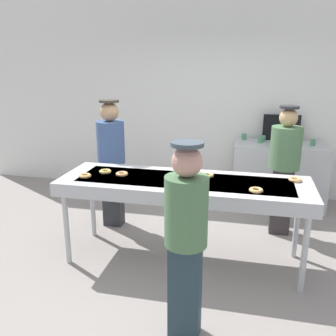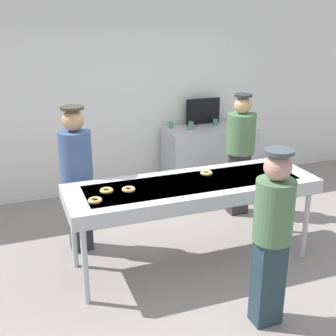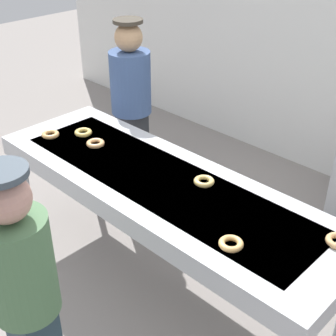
{
  "view_description": "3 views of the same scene",
  "coord_description": "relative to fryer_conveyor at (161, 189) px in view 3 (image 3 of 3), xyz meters",
  "views": [
    {
      "loc": [
        0.63,
        -3.54,
        2.1
      ],
      "look_at": [
        -0.23,
        0.27,
        0.95
      ],
      "focal_mm": 39.34,
      "sensor_mm": 36.0,
      "label": 1
    },
    {
      "loc": [
        -1.68,
        -3.84,
        2.56
      ],
      "look_at": [
        -0.19,
        0.21,
        1.03
      ],
      "focal_mm": 47.43,
      "sensor_mm": 36.0,
      "label": 2
    },
    {
      "loc": [
        1.83,
        -1.81,
        2.53
      ],
      "look_at": [
        -0.11,
        0.18,
        0.89
      ],
      "focal_mm": 50.71,
      "sensor_mm": 36.0,
      "label": 3
    }
  ],
  "objects": [
    {
      "name": "glazed_donut_3",
      "position": [
        -0.67,
        -0.0,
        0.09
      ],
      "size": [
        0.16,
        0.16,
        0.03
      ],
      "primitive_type": "torus",
      "rotation": [
        0.0,
        0.0,
        0.21
      ],
      "color": "#E9A96C",
      "rests_on": "fryer_conveyor"
    },
    {
      "name": "glazed_donut_5",
      "position": [
        0.22,
        0.16,
        0.09
      ],
      "size": [
        0.15,
        0.15,
        0.03
      ],
      "primitive_type": "torus",
      "rotation": [
        0.0,
        0.0,
        2.96
      ],
      "color": "#DDBA68",
      "rests_on": "fryer_conveyor"
    },
    {
      "name": "glazed_donut_1",
      "position": [
        0.72,
        -0.21,
        0.09
      ],
      "size": [
        0.15,
        0.15,
        0.03
      ],
      "primitive_type": "torus",
      "rotation": [
        0.0,
        0.0,
        3.03
      ],
      "color": "#E8B165",
      "rests_on": "fryer_conveyor"
    },
    {
      "name": "customer_waiting",
      "position": [
        0.22,
        -1.12,
        0.03
      ],
      "size": [
        0.32,
        0.32,
        1.57
      ],
      "rotation": [
        0.0,
        0.0,
        -0.13
      ],
      "color": "#243842",
      "rests_on": "ground"
    },
    {
      "name": "glazed_donut_4",
      "position": [
        -1.03,
        -0.15,
        0.09
      ],
      "size": [
        0.14,
        0.14,
        0.03
      ],
      "primitive_type": "torus",
      "rotation": [
        0.0,
        0.0,
        0.04
      ],
      "color": "#E5AB64",
      "rests_on": "fryer_conveyor"
    },
    {
      "name": "ground_plane",
      "position": [
        0.0,
        0.0,
        -0.85
      ],
      "size": [
        16.0,
        16.0,
        0.0
      ],
      "primitive_type": "plane",
      "color": "gray"
    },
    {
      "name": "glazed_donut_2",
      "position": [
        -0.88,
        0.05,
        0.09
      ],
      "size": [
        0.18,
        0.18,
        0.03
      ],
      "primitive_type": "torus",
      "rotation": [
        0.0,
        0.0,
        1.09
      ],
      "color": "#DBBA5D",
      "rests_on": "fryer_conveyor"
    },
    {
      "name": "fryer_conveyor",
      "position": [
        0.0,
        0.0,
        0.0
      ],
      "size": [
        2.58,
        0.82,
        0.92
      ],
      "color": "#B7BABF",
      "rests_on": "ground"
    },
    {
      "name": "worker_baker",
      "position": [
        -1.06,
        0.69,
        0.09
      ],
      "size": [
        0.35,
        0.35,
        1.64
      ],
      "rotation": [
        0.0,
        0.0,
        3.1
      ],
      "color": "#282B2F",
      "rests_on": "ground"
    }
  ]
}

